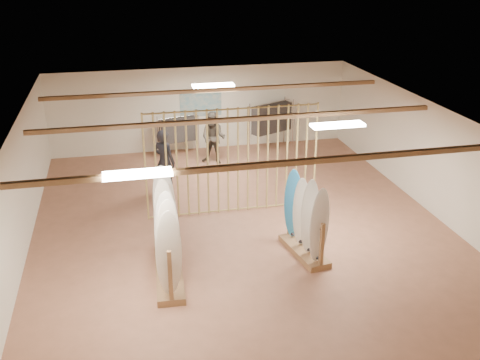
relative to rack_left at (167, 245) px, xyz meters
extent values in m
plane|color=#AB7052|center=(1.97, 1.89, -0.68)|extent=(12.00, 12.00, 0.00)
plane|color=gray|center=(1.97, 1.89, 2.12)|extent=(12.00, 12.00, 0.00)
plane|color=white|center=(1.97, 7.89, 0.72)|extent=(12.00, 0.00, 12.00)
plane|color=white|center=(1.97, -4.11, 0.72)|extent=(12.00, 0.00, 12.00)
plane|color=white|center=(-3.03, 1.89, 0.72)|extent=(0.00, 12.00, 12.00)
plane|color=white|center=(6.97, 1.89, 0.72)|extent=(0.00, 12.00, 12.00)
cube|color=#966D44|center=(1.97, 1.89, 2.04)|extent=(9.50, 6.12, 0.10)
cube|color=white|center=(1.97, 1.89, 2.06)|extent=(1.20, 0.35, 0.06)
cylinder|color=tan|center=(-0.23, 2.69, 0.72)|extent=(0.05, 0.05, 2.78)
cylinder|color=tan|center=(0.03, 2.69, 0.72)|extent=(0.05, 0.05, 2.78)
cylinder|color=tan|center=(0.29, 2.69, 0.72)|extent=(0.05, 0.05, 2.78)
cylinder|color=tan|center=(0.55, 2.69, 0.72)|extent=(0.05, 0.05, 2.78)
cylinder|color=tan|center=(0.81, 2.69, 0.72)|extent=(0.05, 0.05, 2.78)
cylinder|color=tan|center=(1.07, 2.69, 0.72)|extent=(0.05, 0.05, 2.78)
cylinder|color=tan|center=(1.33, 2.69, 0.72)|extent=(0.05, 0.05, 2.78)
cylinder|color=tan|center=(1.58, 2.69, 0.72)|extent=(0.05, 0.05, 2.78)
cylinder|color=tan|center=(1.84, 2.69, 0.72)|extent=(0.05, 0.05, 2.78)
cylinder|color=tan|center=(2.10, 2.69, 0.72)|extent=(0.05, 0.05, 2.78)
cylinder|color=tan|center=(2.36, 2.69, 0.72)|extent=(0.05, 0.05, 2.78)
cylinder|color=tan|center=(2.62, 2.69, 0.72)|extent=(0.05, 0.05, 2.78)
cylinder|color=tan|center=(2.88, 2.69, 0.72)|extent=(0.05, 0.05, 2.78)
cylinder|color=tan|center=(3.14, 2.69, 0.72)|extent=(0.05, 0.05, 2.78)
cylinder|color=tan|center=(3.40, 2.69, 0.72)|extent=(0.05, 0.05, 2.78)
cylinder|color=tan|center=(3.65, 2.69, 0.72)|extent=(0.05, 0.05, 2.78)
cylinder|color=tan|center=(3.91, 2.69, 0.72)|extent=(0.05, 0.05, 2.78)
cylinder|color=tan|center=(4.17, 2.69, 0.72)|extent=(0.05, 0.05, 2.78)
cube|color=teal|center=(1.97, 7.87, 0.92)|extent=(1.40, 0.03, 0.90)
cube|color=#966D44|center=(0.00, 0.00, -0.61)|extent=(0.69, 2.49, 0.15)
cylinder|color=black|center=(0.00, 0.00, 0.31)|extent=(0.15, 2.41, 0.01)
ellipsoid|color=silver|center=(-0.06, -1.03, 0.39)|extent=(0.48, 0.09, 1.84)
ellipsoid|color=silver|center=(-0.04, -0.62, 0.39)|extent=(0.48, 0.09, 1.84)
ellipsoid|color=white|center=(-0.01, -0.21, 0.39)|extent=(0.48, 0.09, 1.84)
ellipsoid|color=silver|center=(0.01, 0.21, 0.39)|extent=(0.48, 0.09, 1.84)
ellipsoid|color=silver|center=(0.04, 0.62, 0.39)|extent=(0.48, 0.09, 1.84)
ellipsoid|color=white|center=(0.06, 1.03, 0.39)|extent=(0.48, 0.09, 1.84)
cube|color=#966D44|center=(3.06, 0.16, -0.61)|extent=(0.76, 1.65, 0.14)
cylinder|color=black|center=(3.06, 0.16, 0.24)|extent=(0.26, 1.52, 0.01)
ellipsoid|color=white|center=(3.15, -0.43, 0.31)|extent=(0.45, 0.13, 1.71)
ellipsoid|color=white|center=(3.09, -0.04, 0.31)|extent=(0.45, 0.13, 1.71)
ellipsoid|color=white|center=(3.02, 0.35, 0.31)|extent=(0.45, 0.13, 1.71)
ellipsoid|color=#2D8CD1|center=(2.96, 0.74, 0.31)|extent=(0.45, 0.13, 1.71)
cylinder|color=silver|center=(1.11, 7.29, 0.64)|extent=(1.25, 0.30, 0.03)
cube|color=black|center=(1.11, 7.29, 0.21)|extent=(1.23, 0.57, 0.78)
cylinder|color=silver|center=(1.11, 7.29, 0.00)|extent=(0.03, 0.03, 1.37)
cylinder|color=silver|center=(4.29, 7.29, 0.93)|extent=(1.43, 0.69, 0.03)
cube|color=black|center=(4.29, 7.29, 0.40)|extent=(1.48, 0.96, 0.95)
cylinder|color=silver|center=(4.29, 7.29, 0.15)|extent=(0.03, 0.03, 1.67)
imported|color=#222229|center=(0.37, 4.30, 0.37)|extent=(0.91, 0.90, 2.10)
imported|color=#312C26|center=(2.12, 6.37, 0.26)|extent=(1.14, 1.05, 1.89)
camera|label=1|loc=(-0.78, -10.32, 5.65)|focal=42.00mm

